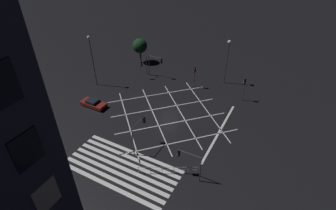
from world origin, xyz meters
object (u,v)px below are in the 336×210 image
traffic_light_median_south (139,128)px  traffic_light_nw_main (156,62)px  traffic_light_median_north (194,73)px  street_tree_near (140,46)px  traffic_light_nw_cross (143,64)px  street_lamp_west (228,50)px  street_lamp_east (91,52)px  waiting_car (93,103)px  traffic_light_se_main (188,159)px  traffic_light_ne_main (244,85)px

traffic_light_median_south → traffic_light_nw_main: size_ratio=1.03×
traffic_light_median_north → street_tree_near: bearing=-107.2°
traffic_light_nw_cross → street_tree_near: bearing=-142.0°
street_lamp_west → street_tree_near: (-17.73, 0.28, -2.66)m
street_lamp_east → waiting_car: size_ratio=2.17×
traffic_light_se_main → traffic_light_nw_cross: bearing=-46.4°
traffic_light_nw_main → street_lamp_west: street_lamp_west is taller
traffic_light_median_north → traffic_light_nw_main: bearing=-91.8°
traffic_light_ne_main → traffic_light_median_south: traffic_light_median_south is taller
street_lamp_west → waiting_car: (-15.63, -16.50, -5.59)m
street_tree_near → street_lamp_east: bearing=-99.2°
traffic_light_nw_main → street_lamp_east: 11.24m
traffic_light_nw_main → traffic_light_median_south: bearing=-66.3°
traffic_light_median_north → street_lamp_west: street_lamp_west is taller
street_lamp_east → traffic_light_median_north: bearing=25.1°
traffic_light_median_north → street_tree_near: 14.21m
traffic_light_nw_cross → traffic_light_median_south: size_ratio=0.85×
traffic_light_se_main → traffic_light_median_south: (-7.13, 1.54, 0.34)m
traffic_light_nw_cross → street_tree_near: street_tree_near is taller
street_lamp_west → traffic_light_median_north: bearing=-136.9°
traffic_light_nw_cross → traffic_light_median_south: 18.49m
traffic_light_se_main → traffic_light_nw_main: bearing=-51.8°
traffic_light_median_north → traffic_light_nw_main: 7.60m
waiting_car → traffic_light_median_north: bearing=47.7°
traffic_light_median_north → traffic_light_median_south: size_ratio=0.93×
traffic_light_ne_main → street_lamp_east: street_lamp_east is taller
traffic_light_nw_cross → street_tree_near: (-3.98, 5.10, 0.89)m
traffic_light_nw_cross → traffic_light_nw_main: (1.98, 1.14, 0.42)m
traffic_light_median_south → street_tree_near: (-13.44, 20.98, 0.39)m
traffic_light_nw_cross → street_lamp_east: bearing=-42.8°
street_tree_near → street_lamp_west: bearing=-0.9°
traffic_light_se_main → traffic_light_median_south: traffic_light_median_south is taller
traffic_light_se_main → traffic_light_ne_main: 18.18m
traffic_light_nw_cross → waiting_car: traffic_light_nw_cross is taller
street_lamp_west → street_tree_near: size_ratio=1.60×
waiting_car → traffic_light_nw_main: bearing=73.3°
traffic_light_se_main → traffic_light_median_north: bearing=-69.0°
waiting_car → street_lamp_east: bearing=126.3°
traffic_light_nw_main → waiting_car: size_ratio=0.99×
traffic_light_median_north → traffic_light_ne_main: size_ratio=0.95×
street_lamp_east → street_lamp_west: (19.58, 11.11, -0.04)m
traffic_light_nw_main → waiting_car: bearing=-106.7°
traffic_light_median_south → traffic_light_nw_main: bearing=23.7°
traffic_light_median_north → traffic_light_ne_main: 8.45m
traffic_light_ne_main → traffic_light_median_south: size_ratio=0.98×
traffic_light_nw_cross → traffic_light_nw_main: size_ratio=0.88×
traffic_light_nw_main → waiting_car: 13.62m
traffic_light_median_south → traffic_light_se_main: bearing=-102.2°
traffic_light_median_north → waiting_car: traffic_light_median_north is taller
street_lamp_west → traffic_light_nw_main: bearing=-162.7°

